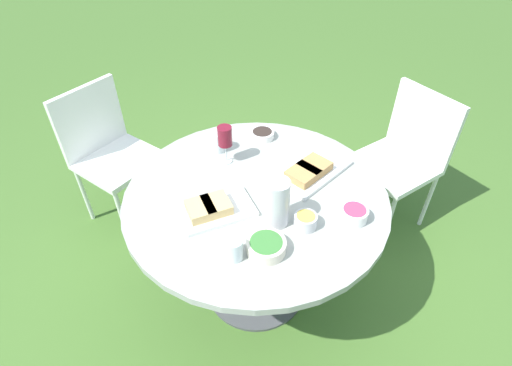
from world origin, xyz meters
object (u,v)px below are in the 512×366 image
object	(u,v)px
water_pitcher	(277,203)
dining_table	(256,212)
chair_near_left	(404,152)
wine_glass	(225,137)
chair_near_right	(108,147)

from	to	relation	value
water_pitcher	dining_table	bearing A→B (deg)	-76.05
chair_near_left	water_pitcher	bearing A→B (deg)	32.93
dining_table	chair_near_left	world-z (taller)	chair_near_left
water_pitcher	wine_glass	xyz separation A→B (m)	(0.15, -0.46, 0.03)
dining_table	chair_near_left	size ratio (longest dim) A/B	1.36
chair_near_left	chair_near_right	bearing A→B (deg)	-12.52
chair_near_left	chair_near_right	size ratio (longest dim) A/B	1.00
dining_table	wine_glass	distance (m)	0.39
water_pitcher	chair_near_right	bearing A→B (deg)	-50.94
wine_glass	water_pitcher	bearing A→B (deg)	108.15
chair_near_right	dining_table	bearing A→B (deg)	133.38
chair_near_right	water_pitcher	distance (m)	1.34
dining_table	water_pitcher	bearing A→B (deg)	103.95
chair_near_left	chair_near_right	xyz separation A→B (m)	(1.77, -0.39, 0.00)
wine_glass	chair_near_right	bearing A→B (deg)	-39.61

